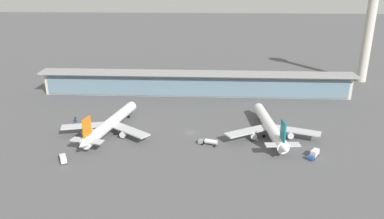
# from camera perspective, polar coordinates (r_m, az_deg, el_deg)

# --- Properties ---
(ground_plane) EXTENTS (1200.00, 1200.00, 0.00)m
(ground_plane) POSITION_cam_1_polar(r_m,az_deg,el_deg) (178.88, -0.21, -3.53)
(ground_plane) COLOR #515154
(airliner_left_stand) EXTENTS (43.96, 57.93, 15.52)m
(airliner_left_stand) POSITION_cam_1_polar(r_m,az_deg,el_deg) (180.46, -12.43, -2.13)
(airliner_left_stand) COLOR white
(airliner_left_stand) RESTS_ON ground
(airliner_centre_stand) EXTENTS (44.65, 58.32, 15.52)m
(airliner_centre_stand) POSITION_cam_1_polar(r_m,az_deg,el_deg) (176.88, 11.86, -2.55)
(airliner_centre_stand) COLOR white
(airliner_centre_stand) RESTS_ON ground
(service_truck_near_nose_red) EXTENTS (5.49, 7.52, 3.10)m
(service_truck_near_nose_red) POSITION_cam_1_polar(r_m,az_deg,el_deg) (159.83, -19.19, -7.05)
(service_truck_near_nose_red) COLOR #B21E1E
(service_truck_near_nose_red) RESTS_ON ground
(service_truck_under_wing_grey) EXTENTS (8.88, 4.78, 2.95)m
(service_truck_under_wing_grey) POSITION_cam_1_polar(r_m,az_deg,el_deg) (165.38, 2.60, -4.95)
(service_truck_under_wing_grey) COLOR gray
(service_truck_under_wing_grey) RESTS_ON ground
(service_truck_mid_apron_blue) EXTENTS (6.10, 7.28, 3.10)m
(service_truck_mid_apron_blue) POSITION_cam_1_polar(r_m,az_deg,el_deg) (162.62, 18.21, -6.46)
(service_truck_mid_apron_blue) COLOR #234C9E
(service_truck_mid_apron_blue) RESTS_ON ground
(service_truck_by_tail_blue) EXTENTS (3.62, 6.85, 2.70)m
(service_truck_by_tail_blue) POSITION_cam_1_polar(r_m,az_deg,el_deg) (196.68, -17.42, -2.01)
(service_truck_by_tail_blue) COLOR #234C9E
(service_truck_by_tail_blue) RESTS_ON ground
(terminal_building) EXTENTS (192.79, 12.80, 15.20)m
(terminal_building) POSITION_cam_1_polar(r_m,az_deg,el_deg) (231.54, 0.60, 4.04)
(terminal_building) COLOR beige
(terminal_building) RESTS_ON ground
(control_tower) EXTENTS (12.00, 12.00, 72.07)m
(control_tower) POSITION_cam_1_polar(r_m,az_deg,el_deg) (284.98, 25.60, 11.60)
(control_tower) COLOR beige
(control_tower) RESTS_ON ground
(safety_cone_alpha) EXTENTS (0.62, 0.62, 0.70)m
(safety_cone_alpha) POSITION_cam_1_polar(r_m,az_deg,el_deg) (162.44, -8.24, -6.17)
(safety_cone_alpha) COLOR orange
(safety_cone_alpha) RESTS_ON ground
(safety_cone_bravo) EXTENTS (0.62, 0.62, 0.70)m
(safety_cone_bravo) POSITION_cam_1_polar(r_m,az_deg,el_deg) (166.11, -13.75, -5.95)
(safety_cone_bravo) COLOR orange
(safety_cone_bravo) RESTS_ON ground
(safety_cone_charlie) EXTENTS (0.62, 0.62, 0.70)m
(safety_cone_charlie) POSITION_cam_1_polar(r_m,az_deg,el_deg) (170.35, -18.64, -5.79)
(safety_cone_charlie) COLOR orange
(safety_cone_charlie) RESTS_ON ground
(safety_cone_delta) EXTENTS (0.62, 0.62, 0.70)m
(safety_cone_delta) POSITION_cam_1_polar(r_m,az_deg,el_deg) (167.83, -14.91, -5.78)
(safety_cone_delta) COLOR orange
(safety_cone_delta) RESTS_ON ground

